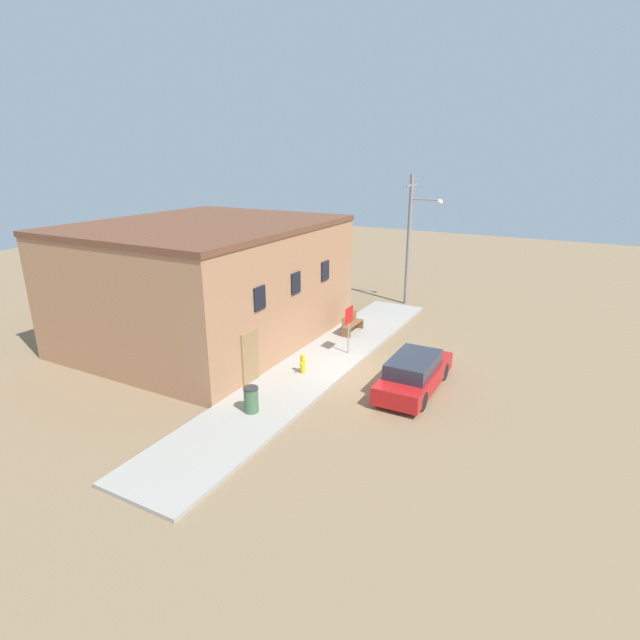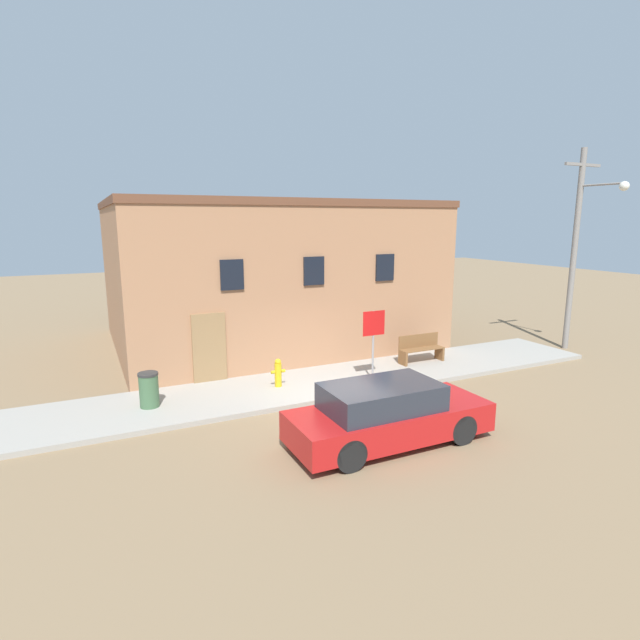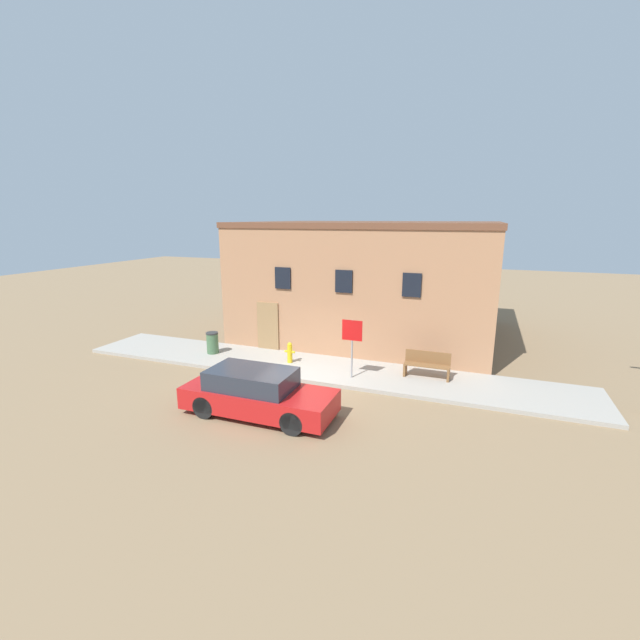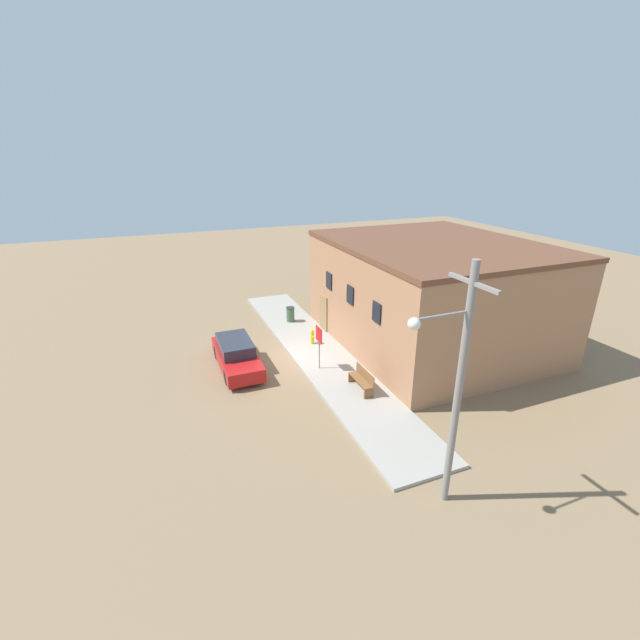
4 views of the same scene
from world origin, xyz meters
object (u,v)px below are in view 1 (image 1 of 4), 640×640
(bench, at_px, (352,323))
(parked_car, at_px, (414,373))
(fire_hydrant, at_px, (303,363))
(utility_pole, at_px, (412,235))
(stop_sign, at_px, (349,321))
(trash_bin, at_px, (251,399))

(bench, xyz_separation_m, parked_car, (-4.37, -4.60, 0.08))
(fire_hydrant, height_order, utility_pole, utility_pole)
(bench, bearing_deg, stop_sign, -158.15)
(trash_bin, bearing_deg, stop_sign, -5.92)
(stop_sign, relative_size, parked_car, 0.47)
(stop_sign, height_order, utility_pole, utility_pole)
(bench, distance_m, utility_pole, 7.41)
(bench, distance_m, parked_car, 6.34)
(utility_pole, bearing_deg, stop_sign, -177.86)
(bench, bearing_deg, fire_hydrant, -176.75)
(trash_bin, height_order, utility_pole, utility_pole)
(bench, relative_size, parked_car, 0.35)
(stop_sign, distance_m, parked_car, 4.15)
(parked_car, bearing_deg, fire_hydrant, 102.03)
(utility_pole, height_order, parked_car, utility_pole)
(stop_sign, xyz_separation_m, utility_pole, (9.02, 0.34, 2.46))
(stop_sign, relative_size, trash_bin, 2.34)
(fire_hydrant, xyz_separation_m, parked_car, (0.92, -4.30, 0.12))
(fire_hydrant, bearing_deg, utility_pole, -1.82)
(trash_bin, height_order, parked_car, parked_car)
(bench, distance_m, trash_bin, 8.86)
(fire_hydrant, distance_m, stop_sign, 3.05)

